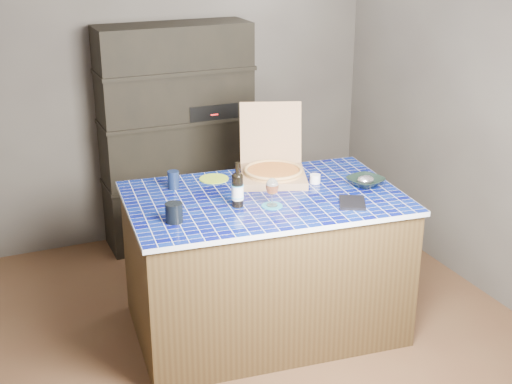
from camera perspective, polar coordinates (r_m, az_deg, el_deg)
name	(u,v)px	position (r m, az deg, el deg)	size (l,w,h in m)	color
room	(250,148)	(4.32, -0.45, 3.51)	(3.50, 3.50, 3.50)	#503822
shelving_unit	(177,136)	(5.80, -6.30, 4.45)	(1.20, 0.41, 1.80)	black
kitchen_island	(264,263)	(4.63, 0.67, -5.69)	(1.80, 1.24, 0.94)	#43311A
pizza_box	(273,169)	(4.71, 1.36, 1.83)	(0.57, 0.62, 0.46)	#A27C53
mead_bottle	(238,189)	(4.24, -1.49, 0.23)	(0.08, 0.08, 0.28)	black
teal_trivet	(272,206)	(4.28, 1.29, -1.12)	(0.13, 0.13, 0.01)	teal
wine_glass	(272,187)	(4.24, 1.30, 0.40)	(0.08, 0.08, 0.17)	white
tumbler	(174,213)	(4.07, -6.58, -1.65)	(0.10, 0.10, 0.11)	black
dvd_case	(352,203)	(4.35, 7.71, -0.84)	(0.15, 0.21, 0.02)	black
bowl	(366,182)	(4.65, 8.76, 0.83)	(0.22, 0.22, 0.05)	black
foil_contents	(366,180)	(4.65, 8.77, 0.98)	(0.11, 0.10, 0.05)	silver
white_jar	(315,179)	(4.66, 4.75, 1.06)	(0.07, 0.07, 0.06)	white
navy_cup	(173,180)	(4.57, -6.63, 0.98)	(0.07, 0.07, 0.12)	black
green_trivet	(214,179)	(4.73, -3.38, 1.07)	(0.19, 0.19, 0.01)	#98BD28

